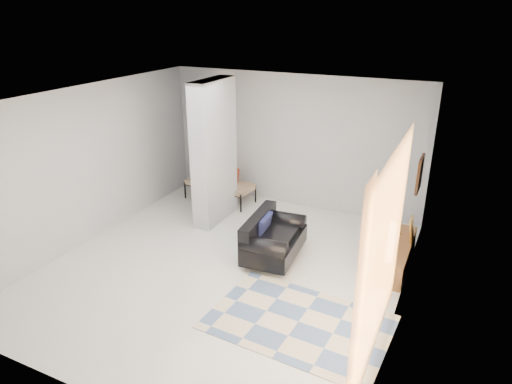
% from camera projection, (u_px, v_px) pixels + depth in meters
% --- Properties ---
extents(floor, '(6.00, 6.00, 0.00)m').
position_uv_depth(floor, '(226.00, 267.00, 7.58)').
color(floor, silver).
rests_on(floor, ground).
extents(ceiling, '(6.00, 6.00, 0.00)m').
position_uv_depth(ceiling, '(221.00, 98.00, 6.53)').
color(ceiling, white).
rests_on(ceiling, wall_back).
extents(wall_back, '(6.00, 0.00, 6.00)m').
position_uv_depth(wall_back, '(293.00, 142.00, 9.56)').
color(wall_back, '#B2B4B7').
rests_on(wall_back, ground).
extents(wall_front, '(6.00, 0.00, 6.00)m').
position_uv_depth(wall_front, '(76.00, 289.00, 4.54)').
color(wall_front, '#B2B4B7').
rests_on(wall_front, ground).
extents(wall_left, '(0.00, 6.00, 6.00)m').
position_uv_depth(wall_left, '(89.00, 165.00, 8.15)').
color(wall_left, '#B2B4B7').
rests_on(wall_left, ground).
extents(wall_right, '(0.00, 6.00, 6.00)m').
position_uv_depth(wall_right, '(407.00, 222.00, 5.96)').
color(wall_right, '#B2B4B7').
rests_on(wall_right, ground).
extents(partition_column, '(0.35, 1.20, 2.80)m').
position_uv_depth(partition_column, '(214.00, 153.00, 8.83)').
color(partition_column, '#B7BCBF').
rests_on(partition_column, floor).
extents(hallway_door, '(0.85, 0.06, 2.04)m').
position_uv_depth(hallway_door, '(207.00, 147.00, 10.51)').
color(hallway_door, white).
rests_on(hallway_door, floor).
extents(curtain, '(0.00, 2.55, 2.55)m').
position_uv_depth(curtain, '(384.00, 258.00, 5.01)').
color(curtain, '#F29F3F').
rests_on(curtain, wall_right).
extents(wall_art, '(0.04, 0.45, 0.55)m').
position_uv_depth(wall_art, '(420.00, 174.00, 6.95)').
color(wall_art, '#321B0D').
rests_on(wall_art, wall_right).
extents(media_console, '(0.45, 1.60, 0.80)m').
position_uv_depth(media_console, '(396.00, 254.00, 7.58)').
color(media_console, brown).
rests_on(media_console, floor).
extents(loveseat, '(0.89, 1.42, 0.76)m').
position_uv_depth(loveseat, '(271.00, 238.00, 7.77)').
color(loveseat, silver).
rests_on(loveseat, floor).
extents(daybed, '(1.57, 0.77, 0.77)m').
position_uv_depth(daybed, '(219.00, 182.00, 10.11)').
color(daybed, black).
rests_on(daybed, floor).
extents(area_rug, '(2.50, 1.75, 0.01)m').
position_uv_depth(area_rug, '(298.00, 322.00, 6.25)').
color(area_rug, beige).
rests_on(area_rug, floor).
extents(cylinder_lamp, '(0.12, 0.12, 0.65)m').
position_uv_depth(cylinder_lamp, '(391.00, 243.00, 6.86)').
color(cylinder_lamp, silver).
rests_on(cylinder_lamp, media_console).
extents(bronze_figurine, '(0.15, 0.15, 0.27)m').
position_uv_depth(bronze_figurine, '(399.00, 227.00, 7.79)').
color(bronze_figurine, black).
rests_on(bronze_figurine, media_console).
extents(vase, '(0.18, 0.18, 0.18)m').
position_uv_depth(vase, '(393.00, 241.00, 7.39)').
color(vase, white).
rests_on(vase, media_console).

